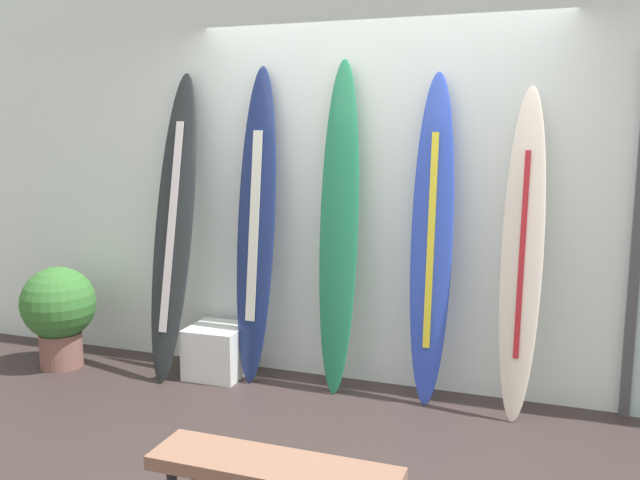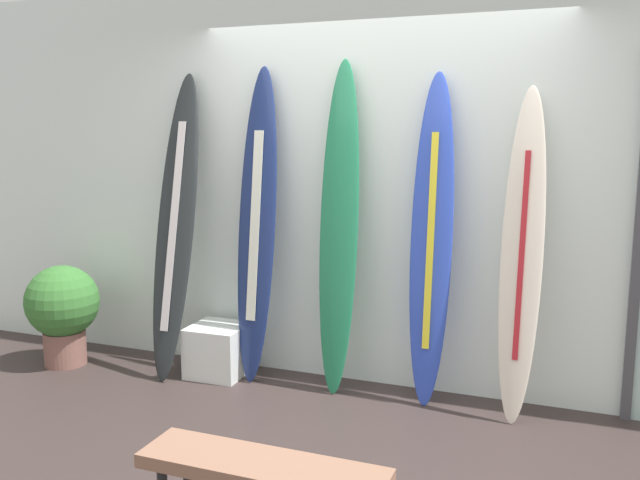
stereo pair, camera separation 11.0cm
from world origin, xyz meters
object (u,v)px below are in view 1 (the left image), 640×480
(surfboard_cobalt, at_px, (432,241))
(bench, at_px, (274,476))
(surfboard_navy, at_px, (256,228))
(potted_plant, at_px, (59,309))
(surfboard_emerald, at_px, (339,230))
(display_block_left, at_px, (217,351))
(surfboard_ivory, at_px, (522,255))
(surfboard_charcoal, at_px, (174,228))

(surfboard_cobalt, xyz_separation_m, bench, (-0.28, -1.91, -0.70))
(surfboard_navy, bearing_deg, potted_plant, -168.95)
(surfboard_emerald, xyz_separation_m, display_block_left, (-0.91, -0.06, -0.93))
(display_block_left, relative_size, bench, 0.38)
(surfboard_ivory, height_order, potted_plant, surfboard_ivory)
(surfboard_emerald, xyz_separation_m, surfboard_ivory, (1.19, -0.02, -0.09))
(surfboard_navy, bearing_deg, surfboard_emerald, 0.26)
(surfboard_ivory, bearing_deg, display_block_left, -178.79)
(surfboard_navy, height_order, potted_plant, surfboard_navy)
(surfboard_charcoal, relative_size, surfboard_cobalt, 1.02)
(bench, bearing_deg, potted_plant, 146.90)
(surfboard_charcoal, xyz_separation_m, potted_plant, (-0.91, -0.18, -0.64))
(surfboard_navy, relative_size, surfboard_cobalt, 1.03)
(bench, bearing_deg, display_block_left, 124.29)
(surfboard_charcoal, distance_m, surfboard_emerald, 1.21)
(surfboard_ivory, xyz_separation_m, display_block_left, (-2.10, -0.04, -0.84))
(surfboard_navy, bearing_deg, surfboard_cobalt, 0.76)
(surfboard_navy, distance_m, surfboard_emerald, 0.61)
(surfboard_emerald, xyz_separation_m, bench, (0.34, -1.90, -0.74))
(surfboard_charcoal, xyz_separation_m, display_block_left, (0.30, 0.05, -0.90))
(surfboard_charcoal, height_order, surfboard_emerald, surfboard_emerald)
(surfboard_charcoal, distance_m, surfboard_navy, 0.61)
(surfboard_cobalt, distance_m, surfboard_ivory, 0.57)
(surfboard_emerald, bearing_deg, display_block_left, -176.04)
(surfboard_cobalt, bearing_deg, surfboard_charcoal, -175.97)
(surfboard_emerald, height_order, potted_plant, surfboard_emerald)
(display_block_left, distance_m, bench, 2.23)
(surfboard_cobalt, bearing_deg, display_block_left, -177.14)
(surfboard_ivory, xyz_separation_m, bench, (-0.85, -1.88, -0.65))
(surfboard_emerald, bearing_deg, bench, -79.75)
(surfboard_emerald, bearing_deg, surfboard_navy, -179.74)
(surfboard_cobalt, height_order, bench, surfboard_cobalt)
(surfboard_emerald, bearing_deg, surfboard_ivory, -0.89)
(surfboard_navy, relative_size, display_block_left, 5.48)
(surfboard_emerald, relative_size, potted_plant, 2.92)
(surfboard_charcoal, bearing_deg, surfboard_cobalt, 4.03)
(surfboard_cobalt, relative_size, surfboard_ivory, 1.05)
(bench, bearing_deg, surfboard_cobalt, 81.63)
(display_block_left, bearing_deg, surfboard_ivory, 1.21)
(surfboard_ivory, xyz_separation_m, potted_plant, (-3.30, -0.28, -0.58))
(surfboard_charcoal, xyz_separation_m, surfboard_emerald, (1.21, 0.12, 0.03))
(surfboard_charcoal, xyz_separation_m, bench, (1.55, -1.78, -0.71))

